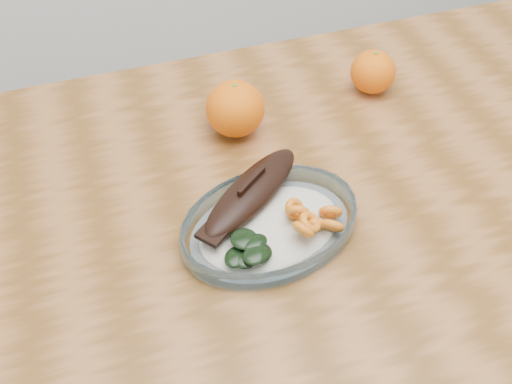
# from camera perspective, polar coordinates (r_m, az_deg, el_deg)

# --- Properties ---
(dining_table) EXTENTS (1.20, 0.80, 0.75)m
(dining_table) POSITION_cam_1_polar(r_m,az_deg,el_deg) (1.00, 5.62, -4.13)
(dining_table) COLOR brown
(dining_table) RESTS_ON ground
(plated_meal) EXTENTS (0.54, 0.54, 0.08)m
(plated_meal) POSITION_cam_1_polar(r_m,az_deg,el_deg) (0.87, 1.18, -2.69)
(plated_meal) COLOR white
(plated_meal) RESTS_ON dining_table
(orange_left) EXTENTS (0.09, 0.09, 0.09)m
(orange_left) POSITION_cam_1_polar(r_m,az_deg,el_deg) (1.00, -1.86, 7.42)
(orange_left) COLOR #E85604
(orange_left) RESTS_ON dining_table
(orange_right) EXTENTS (0.08, 0.08, 0.08)m
(orange_right) POSITION_cam_1_polar(r_m,az_deg,el_deg) (1.11, 10.35, 10.46)
(orange_right) COLOR #E85604
(orange_right) RESTS_ON dining_table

